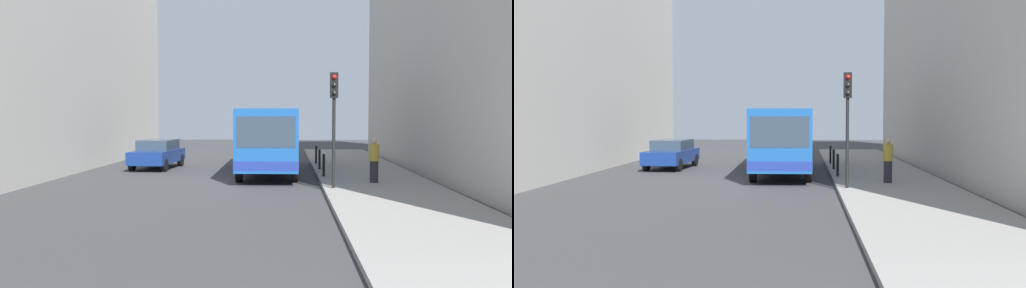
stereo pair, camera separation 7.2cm
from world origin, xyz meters
The scene contains 9 objects.
ground_plane centered at (0.00, 0.00, 0.00)m, with size 80.00×80.00×0.00m, color #38383A.
sidewalk centered at (5.40, 0.00, 0.07)m, with size 4.40×40.00×0.15m, color gray.
bus centered at (0.99, 4.14, 1.73)m, with size 2.71×11.06×3.00m.
car_beside_bus centered at (-4.76, 5.75, 0.78)m, with size 2.12×4.52×1.48m.
traffic_light centered at (3.55, -2.75, 3.01)m, with size 0.28×0.33×4.10m.
bollard_near centered at (3.45, 1.08, 0.62)m, with size 0.11×0.11×0.95m, color black.
bollard_mid centered at (3.45, 4.23, 0.62)m, with size 0.11×0.11×0.95m, color black.
bollard_far centered at (3.45, 7.38, 0.62)m, with size 0.11×0.11×0.95m, color black.
pedestrian_near_signal centered at (5.24, -1.05, 1.00)m, with size 0.38×0.38×1.71m.
Camera 1 is at (1.90, -22.86, 2.74)m, focal length 39.58 mm.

